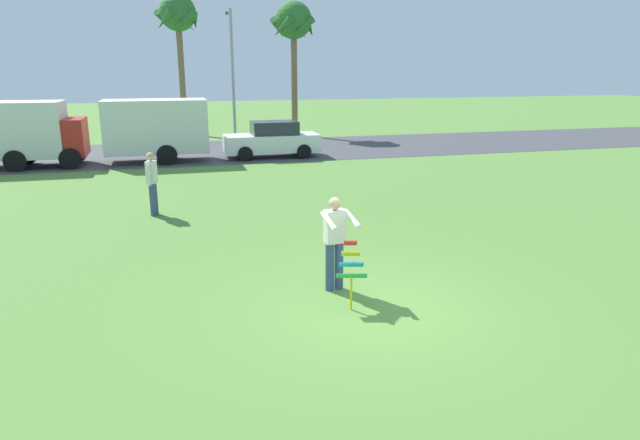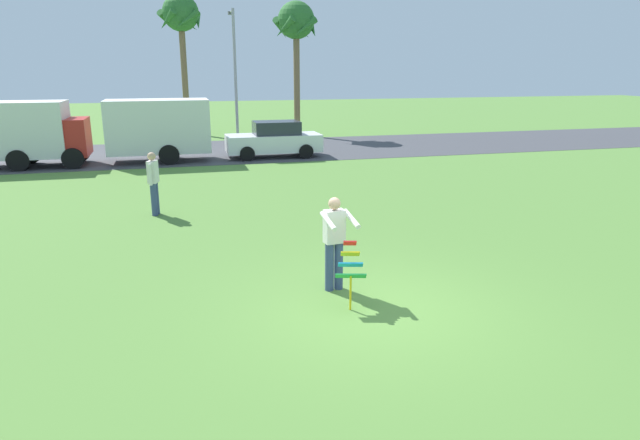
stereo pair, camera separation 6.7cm
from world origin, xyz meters
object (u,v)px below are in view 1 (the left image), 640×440
at_px(parked_truck_red_cab, 136,129).
at_px(parked_car_white, 272,140).
at_px(person_walker_near, 152,182).
at_px(streetlight_pole, 232,66).
at_px(kite_held, 351,266).
at_px(palm_tree_centre_far, 294,25).
at_px(palm_tree_right_near, 178,19).
at_px(person_kite_flyer, 335,240).

distance_m(parked_truck_red_cab, parked_car_white, 5.80).
height_order(parked_car_white, person_walker_near, person_walker_near).
bearing_deg(streetlight_pole, kite_held, -91.97).
distance_m(palm_tree_centre_far, streetlight_pole, 4.27).
xyz_separation_m(palm_tree_right_near, palm_tree_centre_far, (6.31, -2.48, -0.43)).
relative_size(person_kite_flyer, palm_tree_right_near, 0.22).
relative_size(kite_held, palm_tree_centre_far, 0.14).
distance_m(person_kite_flyer, parked_car_white, 15.61).
distance_m(parked_truck_red_cab, palm_tree_right_near, 11.92).
bearing_deg(person_walker_near, palm_tree_right_near, 85.71).
bearing_deg(parked_truck_red_cab, person_walker_near, -84.92).
distance_m(palm_tree_right_near, palm_tree_centre_far, 6.80).
bearing_deg(parked_car_white, palm_tree_right_near, 108.41).
relative_size(parked_car_white, palm_tree_centre_far, 0.56).
xyz_separation_m(person_kite_flyer, parked_truck_red_cab, (-4.09, 15.52, 0.46)).
relative_size(kite_held, parked_truck_red_cab, 0.16).
bearing_deg(person_kite_flyer, palm_tree_centre_far, 79.14).
bearing_deg(streetlight_pole, person_walker_near, -103.98).
distance_m(kite_held, person_walker_near, 7.86).
distance_m(parked_truck_red_cab, streetlight_pole, 9.39).
bearing_deg(person_walker_near, parked_car_white, 61.56).
height_order(palm_tree_right_near, palm_tree_centre_far, palm_tree_right_near).
height_order(person_kite_flyer, parked_car_white, person_kite_flyer).
bearing_deg(palm_tree_right_near, parked_truck_red_cab, -102.31).
bearing_deg(palm_tree_right_near, kite_held, -86.01).
distance_m(palm_tree_right_near, streetlight_pole, 4.77).
bearing_deg(streetlight_pole, palm_tree_centre_far, 7.05).
height_order(kite_held, palm_tree_centre_far, palm_tree_centre_far).
distance_m(palm_tree_centre_far, person_walker_near, 19.55).
relative_size(parked_truck_red_cab, palm_tree_centre_far, 0.89).
distance_m(person_kite_flyer, kite_held, 0.78).
relative_size(parked_car_white, palm_tree_right_near, 0.52).
bearing_deg(parked_car_white, person_walker_near, -118.44).
bearing_deg(palm_tree_right_near, person_kite_flyer, -86.03).
height_order(kite_held, palm_tree_right_near, palm_tree_right_near).
relative_size(palm_tree_right_near, palm_tree_centre_far, 1.06).
bearing_deg(person_kite_flyer, kite_held, -85.24).
distance_m(parked_car_white, streetlight_pole, 8.24).
height_order(parked_truck_red_cab, streetlight_pole, streetlight_pole).
relative_size(parked_truck_red_cab, person_walker_near, 3.88).
distance_m(kite_held, palm_tree_right_near, 27.44).
bearing_deg(streetlight_pole, parked_car_white, -83.93).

